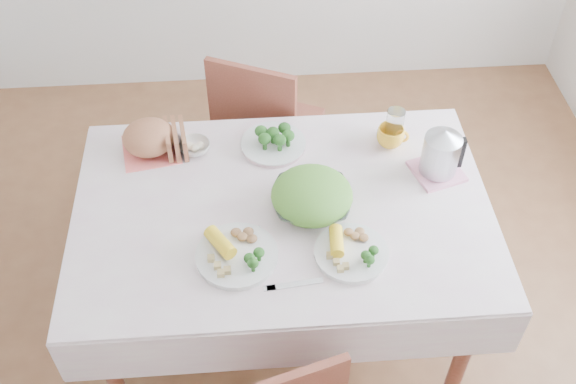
{
  "coord_description": "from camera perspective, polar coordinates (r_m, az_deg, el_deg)",
  "views": [
    {
      "loc": [
        -0.1,
        -1.62,
        2.55
      ],
      "look_at": [
        0.02,
        0.02,
        0.82
      ],
      "focal_mm": 42.0,
      "sensor_mm": 36.0,
      "label": 1
    }
  ],
  "objects": [
    {
      "name": "broccoli_plate",
      "position": [
        2.64,
        -1.26,
        4.04
      ],
      "size": [
        0.34,
        0.34,
        0.02
      ],
      "primitive_type": "cylinder",
      "rotation": [
        0.0,
        0.0,
        0.42
      ],
      "color": "beige",
      "rests_on": "tablecloth"
    },
    {
      "name": "fruit_bowl",
      "position": [
        2.64,
        -7.9,
        3.79
      ],
      "size": [
        0.15,
        0.15,
        0.04
      ],
      "primitive_type": "imported",
      "rotation": [
        0.0,
        0.0,
        -0.33
      ],
      "color": "white",
      "rests_on": "tablecloth"
    },
    {
      "name": "chair_far",
      "position": [
        3.19,
        -1.61,
        5.63
      ],
      "size": [
        0.55,
        0.55,
        0.93
      ],
      "primitive_type": "cube",
      "rotation": [
        0.0,
        0.0,
        2.72
      ],
      "color": "brown",
      "rests_on": "floor"
    },
    {
      "name": "tablecloth",
      "position": [
        2.42,
        -0.44,
        -1.41
      ],
      "size": [
        1.5,
        1.0,
        0.01
      ],
      "primitive_type": "cube",
      "color": "silver",
      "rests_on": "dining_table"
    },
    {
      "name": "knife",
      "position": [
        2.2,
        0.6,
        -7.81
      ],
      "size": [
        0.19,
        0.04,
        0.0
      ],
      "primitive_type": "cube",
      "rotation": [
        0.0,
        0.0,
        1.68
      ],
      "color": "silver",
      "rests_on": "tablecloth"
    },
    {
      "name": "bread_loaf",
      "position": [
        2.64,
        -11.67,
        4.43
      ],
      "size": [
        0.25,
        0.25,
        0.12
      ],
      "primitive_type": "ellipsoid",
      "rotation": [
        0.0,
        0.0,
        -0.31
      ],
      "color": "#95593A",
      "rests_on": "napkin"
    },
    {
      "name": "salad_bowl",
      "position": [
        2.39,
        2.02,
        -0.78
      ],
      "size": [
        0.29,
        0.29,
        0.07
      ],
      "primitive_type": "imported",
      "rotation": [
        0.0,
        0.0,
        -0.06
      ],
      "color": "white",
      "rests_on": "tablecloth"
    },
    {
      "name": "electric_kettle",
      "position": [
        2.52,
        12.88,
        3.58
      ],
      "size": [
        0.15,
        0.15,
        0.19
      ],
      "primitive_type": "cylinder",
      "rotation": [
        0.0,
        0.0,
        0.11
      ],
      "color": "#B2B5BA",
      "rests_on": "pink_tray"
    },
    {
      "name": "napkin",
      "position": [
        2.68,
        -11.49,
        3.54
      ],
      "size": [
        0.25,
        0.25,
        0.0
      ],
      "primitive_type": "cube",
      "rotation": [
        0.0,
        0.0,
        0.17
      ],
      "color": "#FF7066",
      "rests_on": "tablecloth"
    },
    {
      "name": "dining_table",
      "position": [
        2.71,
        -0.39,
        -6.82
      ],
      "size": [
        1.4,
        0.9,
        0.75
      ],
      "primitive_type": "cube",
      "color": "brown",
      "rests_on": "floor"
    },
    {
      "name": "dinner_plate_right",
      "position": [
        2.28,
        5.38,
        -5.17
      ],
      "size": [
        0.33,
        0.33,
        0.02
      ],
      "primitive_type": "cylinder",
      "rotation": [
        0.0,
        0.0,
        -0.42
      ],
      "color": "white",
      "rests_on": "tablecloth"
    },
    {
      "name": "floor",
      "position": [
        3.02,
        -0.36,
        -11.07
      ],
      "size": [
        3.6,
        3.6,
        0.0
      ],
      "primitive_type": "plane",
      "color": "brown",
      "rests_on": "ground"
    },
    {
      "name": "yellow_mug",
      "position": [
        2.65,
        8.66,
        4.67
      ],
      "size": [
        0.14,
        0.14,
        0.08
      ],
      "primitive_type": "imported",
      "rotation": [
        0.0,
        0.0,
        -0.36
      ],
      "color": "yellow",
      "rests_on": "tablecloth"
    },
    {
      "name": "fork_right",
      "position": [
        2.28,
        5.08,
        -5.5
      ],
      "size": [
        0.12,
        0.19,
        0.0
      ],
      "primitive_type": "cube",
      "rotation": [
        0.0,
        0.0,
        -0.49
      ],
      "color": "silver",
      "rests_on": "tablecloth"
    },
    {
      "name": "pink_tray",
      "position": [
        2.59,
        12.48,
        1.75
      ],
      "size": [
        0.22,
        0.22,
        0.01
      ],
      "primitive_type": "cube",
      "rotation": [
        0.0,
        0.0,
        0.3
      ],
      "color": "pink",
      "rests_on": "tablecloth"
    },
    {
      "name": "dinner_plate_left",
      "position": [
        2.26,
        -4.35,
        -5.42
      ],
      "size": [
        0.33,
        0.33,
        0.02
      ],
      "primitive_type": "cylinder",
      "rotation": [
        0.0,
        0.0,
        0.23
      ],
      "color": "white",
      "rests_on": "tablecloth"
    },
    {
      "name": "fork_left",
      "position": [
        2.3,
        -2.38,
        -4.63
      ],
      "size": [
        0.03,
        0.17,
        0.0
      ],
      "primitive_type": "cube",
      "rotation": [
        0.0,
        0.0,
        0.04
      ],
      "color": "silver",
      "rests_on": "tablecloth"
    },
    {
      "name": "glass_tumbler",
      "position": [
        2.67,
        9.01,
        5.59
      ],
      "size": [
        0.09,
        0.09,
        0.14
      ],
      "primitive_type": "cylinder",
      "rotation": [
        0.0,
        0.0,
        0.37
      ],
      "color": "white",
      "rests_on": "tablecloth"
    }
  ]
}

